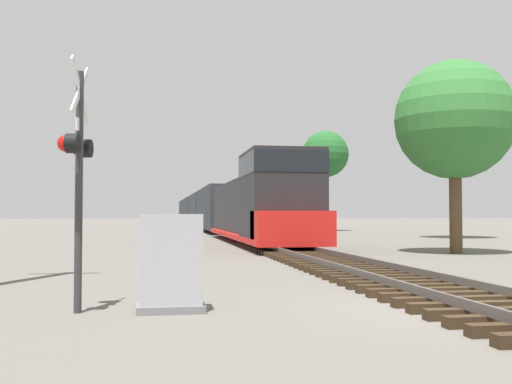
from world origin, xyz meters
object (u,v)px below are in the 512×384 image
(relay_cabinet, at_px, (171,264))
(tree_mid_background, at_px, (458,131))
(freight_train, at_px, (206,210))
(tree_deep_background, at_px, (326,155))
(crossing_signal_near, at_px, (78,161))
(tree_far_right, at_px, (455,120))

(relay_cabinet, bearing_deg, tree_mid_background, 54.18)
(relay_cabinet, distance_m, tree_mid_background, 32.57)
(freight_train, distance_m, tree_mid_background, 31.73)
(freight_train, height_order, tree_deep_background, tree_deep_background)
(crossing_signal_near, distance_m, tree_far_right, 17.83)
(crossing_signal_near, xyz_separation_m, relay_cabinet, (1.46, -0.13, -1.61))
(freight_train, xyz_separation_m, relay_cabinet, (-4.90, -54.08, -1.17))
(freight_train, distance_m, tree_deep_background, 15.64)
(crossing_signal_near, bearing_deg, relay_cabinet, 93.92)
(relay_cabinet, xyz_separation_m, tree_mid_background, (18.73, 25.95, 6.08))
(tree_mid_background, bearing_deg, tree_deep_background, 102.63)
(tree_mid_background, bearing_deg, crossing_signal_near, -128.03)
(freight_train, relative_size, tree_mid_background, 9.03)
(crossing_signal_near, bearing_deg, tree_far_right, 142.77)
(tree_deep_background, bearing_deg, crossing_signal_near, -110.81)
(tree_far_right, height_order, tree_mid_background, tree_mid_background)
(tree_far_right, bearing_deg, tree_deep_background, 83.36)
(freight_train, distance_m, relay_cabinet, 54.32)
(relay_cabinet, height_order, tree_far_right, tree_far_right)
(tree_deep_background, bearing_deg, relay_cabinet, -109.04)
(freight_train, bearing_deg, relay_cabinet, -95.17)
(freight_train, xyz_separation_m, tree_deep_background, (9.99, -10.96, 4.98))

